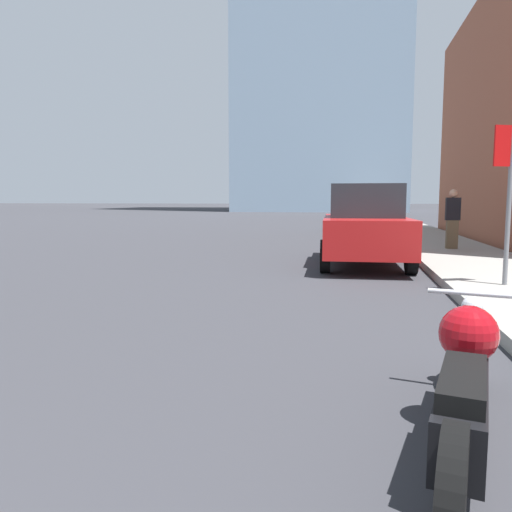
% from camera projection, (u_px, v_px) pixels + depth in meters
% --- Properties ---
extents(sidewalk, '(2.43, 240.00, 0.15)m').
position_uv_depth(sidewalk, '(388.00, 218.00, 37.62)').
color(sidewalk, gray).
rests_on(sidewalk, ground_plane).
extents(motorcycle, '(0.90, 2.60, 0.78)m').
position_uv_depth(motorcycle, '(465.00, 382.00, 2.91)').
color(motorcycle, black).
rests_on(motorcycle, ground_plane).
extents(parked_car_red, '(1.97, 4.48, 1.77)m').
position_uv_depth(parked_car_red, '(364.00, 226.00, 11.04)').
color(parked_car_red, red).
rests_on(parked_car_red, ground_plane).
extents(parked_car_silver, '(1.99, 4.37, 1.61)m').
position_uv_depth(parked_car_silver, '(355.00, 213.00, 23.95)').
color(parked_car_silver, '#BCBCC1').
rests_on(parked_car_silver, ground_plane).
extents(parked_car_black, '(2.15, 4.12, 1.62)m').
position_uv_depth(parked_car_black, '(354.00, 209.00, 36.13)').
color(parked_car_black, black).
rests_on(parked_car_black, ground_plane).
extents(parked_car_blue, '(2.04, 4.15, 1.86)m').
position_uv_depth(parked_car_blue, '(356.00, 206.00, 46.43)').
color(parked_car_blue, '#1E3899').
rests_on(parked_car_blue, ground_plane).
extents(stop_sign, '(0.57, 0.26, 2.38)m').
position_uv_depth(stop_sign, '(510.00, 178.00, 7.43)').
color(stop_sign, slate).
rests_on(stop_sign, sidewalk).
extents(pedestrian, '(0.36, 0.22, 1.57)m').
position_uv_depth(pedestrian, '(453.00, 219.00, 13.20)').
color(pedestrian, brown).
rests_on(pedestrian, sidewalk).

